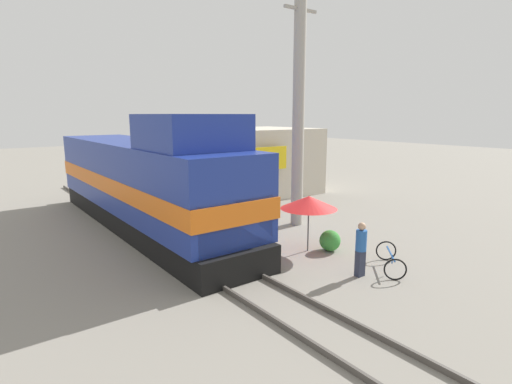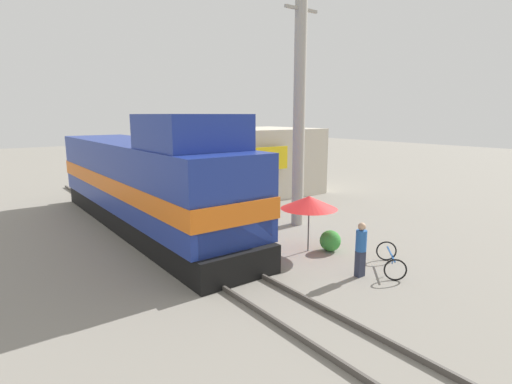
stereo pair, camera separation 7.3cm
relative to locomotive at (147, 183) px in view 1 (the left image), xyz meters
The scene contains 11 objects.
ground_plane 5.74m from the locomotive, 90.00° to the right, with size 120.00×120.00×0.00m, color gray.
rail_near 5.76m from the locomotive, 97.64° to the right, with size 0.08×37.85×0.15m, color #4C4742.
rail_far 5.76m from the locomotive, 82.36° to the right, with size 0.08×37.85×0.15m, color #4C4742.
locomotive is the anchor object (origin of this frame).
utility_pole 7.48m from the locomotive, 29.09° to the right, with size 1.80×0.53×10.70m.
vendor_umbrella 7.28m from the locomotive, 59.79° to the right, with size 2.09×2.09×2.10m.
billboard_sign 7.50m from the locomotive, ahead, with size 2.27×0.12×3.28m.
shrub_cluster 8.22m from the locomotive, 57.50° to the right, with size 0.79×0.79×0.79m, color #388C38.
person_bystander 9.65m from the locomotive, 69.91° to the right, with size 0.34×0.34×1.75m.
bicycle 10.45m from the locomotive, 64.01° to the right, with size 1.78×1.76×0.70m.
building_block_distant 9.99m from the locomotive, 24.30° to the left, with size 6.74×5.96×4.17m, color beige.
Camera 1 is at (-6.49, -11.19, 5.02)m, focal length 28.00 mm.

